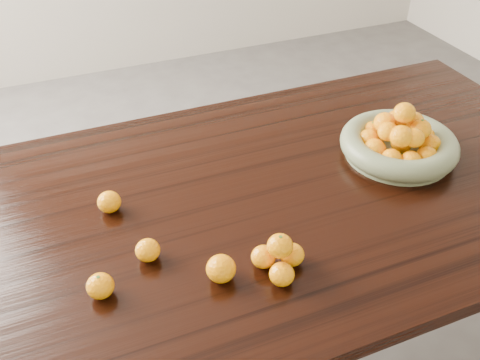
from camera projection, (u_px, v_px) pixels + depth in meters
name	position (u px, v px, depth m)	size (l,w,h in m)	color
dining_table	(250.00, 223.00, 1.44)	(2.00, 1.00, 0.75)	black
fruit_bowl	(399.00, 142.00, 1.51)	(0.33, 0.33, 0.17)	#747D5B
orange_pyramid	(279.00, 258.00, 1.16)	(0.12, 0.12, 0.10)	#FFA007
loose_orange_0	(100.00, 286.00, 1.11)	(0.06, 0.06, 0.05)	#FFA007
loose_orange_1	(148.00, 250.00, 1.19)	(0.06, 0.06, 0.05)	#FFA007
loose_orange_2	(221.00, 269.00, 1.14)	(0.07, 0.07, 0.06)	#FFA007
loose_orange_3	(109.00, 202.00, 1.33)	(0.06, 0.06, 0.05)	#FFA007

